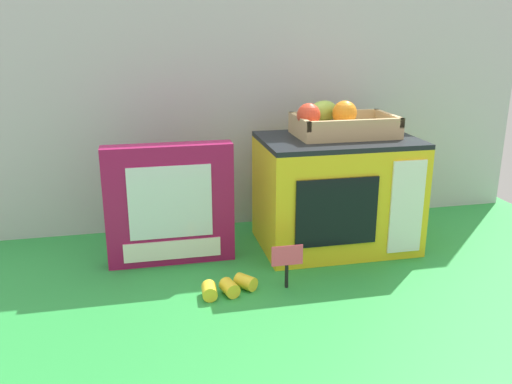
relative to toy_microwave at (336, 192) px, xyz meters
The scene contains 7 objects.
ground_plane 0.22m from the toy_microwave, behind, with size 1.70×1.70×0.00m, color green.
display_back_panel 0.35m from the toy_microwave, 126.42° to the left, with size 1.61×0.03×0.71m, color #B7BABF.
toy_microwave is the anchor object (origin of this frame).
food_groups_crate 0.18m from the toy_microwave, 74.41° to the left, with size 0.25×0.17×0.09m.
cookie_set_box 0.43m from the toy_microwave, behind, with size 0.30×0.06×0.29m.
price_sign 0.30m from the toy_microwave, 131.39° to the right, with size 0.07×0.01×0.10m.
loose_toy_banana 0.41m from the toy_microwave, 146.11° to the right, with size 0.13×0.07×0.03m.
Camera 1 is at (-0.32, -1.27, 0.56)m, focal length 38.19 mm.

